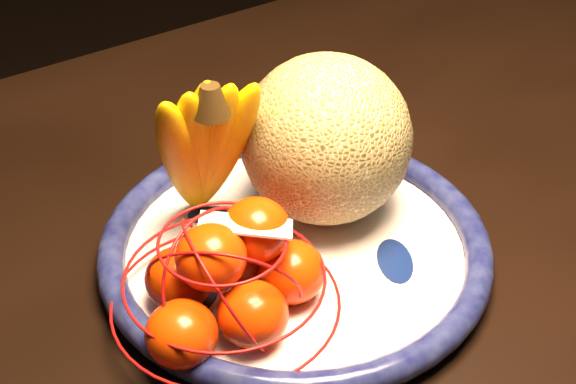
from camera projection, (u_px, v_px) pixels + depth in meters
dining_table at (335, 286)px, 0.87m from camera, size 1.53×0.99×0.73m
fruit_bowl at (295, 249)px, 0.77m from camera, size 0.34×0.34×0.03m
cantaloupe at (326, 139)px, 0.77m from camera, size 0.15×0.15×0.15m
banana_bunch at (202, 144)px, 0.74m from camera, size 0.11×0.11×0.18m
mandarin_bag at (230, 278)px, 0.69m from camera, size 0.20×0.20×0.12m
price_tag at (246, 225)px, 0.67m from camera, size 0.07×0.07×0.01m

